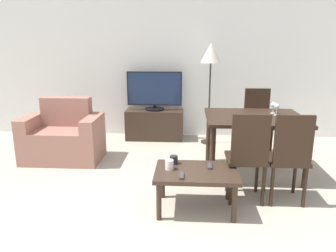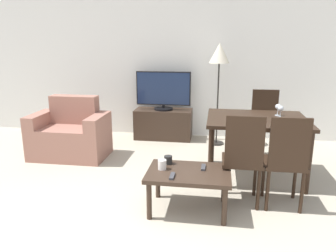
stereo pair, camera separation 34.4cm
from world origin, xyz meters
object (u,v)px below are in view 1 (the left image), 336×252
(wine_glass_center, at_px, (273,106))
(cup_white_near, at_px, (174,160))
(dining_chair_near, at_px, (248,154))
(cup_colored_far, at_px, (169,165))
(floor_lamp, at_px, (211,58))
(remote_primary, at_px, (182,176))
(armchair, at_px, (63,138))
(tv, at_px, (154,91))
(coffee_table, at_px, (196,176))
(dining_chair_far, at_px, (257,118))
(remote_secondary, at_px, (210,166))
(dining_table, at_px, (254,123))
(tv_stand, at_px, (155,124))
(dining_chair_near_right, at_px, (289,154))
(wine_glass_left, at_px, (277,107))

(wine_glass_center, bearing_deg, cup_white_near, -141.77)
(dining_chair_near, relative_size, cup_colored_far, 9.90)
(floor_lamp, bearing_deg, remote_primary, -99.34)
(dining_chair_near, distance_m, cup_colored_far, 0.81)
(armchair, height_order, remote_primary, armchair)
(cup_colored_far, height_order, wine_glass_center, wine_glass_center)
(tv, height_order, cup_colored_far, tv)
(coffee_table, relative_size, remote_primary, 5.40)
(wine_glass_center, bearing_deg, dining_chair_far, 94.86)
(remote_secondary, bearing_deg, floor_lamp, 86.86)
(cup_colored_far, bearing_deg, tv, 99.21)
(floor_lamp, distance_m, cup_white_near, 2.31)
(tv, distance_m, coffee_table, 2.54)
(armchair, relative_size, dining_table, 0.90)
(dining_table, bearing_deg, armchair, 172.14)
(dining_chair_far, height_order, cup_white_near, dining_chair_far)
(cup_white_near, bearing_deg, remote_primary, -74.98)
(dining_chair_near, height_order, cup_colored_far, dining_chair_near)
(coffee_table, bearing_deg, remote_secondary, 36.39)
(tv_stand, xyz_separation_m, remote_secondary, (0.79, -2.32, 0.17))
(armchair, height_order, cup_colored_far, armchair)
(armchair, relative_size, floor_lamp, 0.66)
(dining_chair_near, bearing_deg, coffee_table, -160.78)
(dining_table, xyz_separation_m, dining_chair_near, (-0.21, -0.79, -0.12))
(armchair, distance_m, floor_lamp, 2.52)
(tv_stand, height_order, cup_colored_far, cup_colored_far)
(remote_secondary, xyz_separation_m, wine_glass_center, (0.85, 1.02, 0.43))
(tv_stand, distance_m, dining_chair_near, 2.54)
(tv_stand, relative_size, dining_chair_far, 1.00)
(coffee_table, distance_m, dining_chair_near, 0.58)
(remote_secondary, bearing_deg, tv_stand, 108.84)
(dining_chair_far, distance_m, cup_colored_far, 2.11)
(dining_chair_near, xyz_separation_m, dining_chair_near_right, (0.41, 0.00, 0.00))
(dining_chair_near_right, bearing_deg, armchair, 157.62)
(remote_primary, distance_m, remote_secondary, 0.38)
(tv, distance_m, wine_glass_left, 2.16)
(armchair, bearing_deg, remote_secondary, -31.75)
(tv, relative_size, floor_lamp, 0.57)
(coffee_table, xyz_separation_m, dining_chair_far, (0.93, 1.75, 0.18))
(tv, bearing_deg, cup_white_near, -79.28)
(dining_chair_far, xyz_separation_m, remote_secondary, (-0.80, -1.65, -0.11))
(armchair, relative_size, cup_colored_far, 10.87)
(floor_lamp, xyz_separation_m, wine_glass_center, (0.73, -1.11, -0.53))
(dining_table, height_order, dining_chair_near_right, dining_chair_near_right)
(coffee_table, relative_size, cup_colored_far, 8.32)
(armchair, relative_size, wine_glass_center, 7.25)
(armchair, distance_m, dining_chair_near_right, 3.00)
(floor_lamp, bearing_deg, dining_table, -69.48)
(remote_primary, relative_size, cup_white_near, 1.76)
(dining_chair_far, distance_m, remote_secondary, 1.84)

